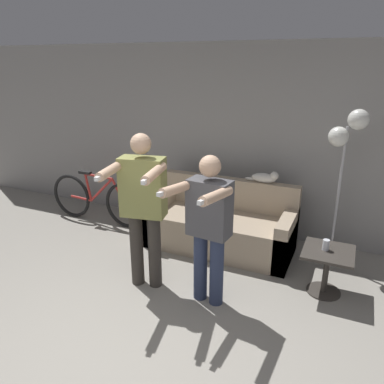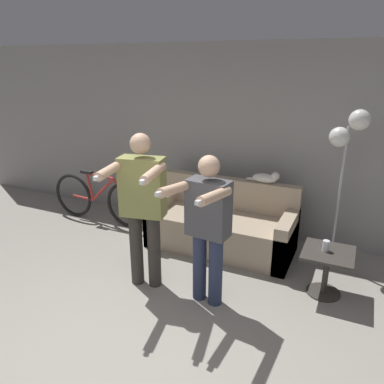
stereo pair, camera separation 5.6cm
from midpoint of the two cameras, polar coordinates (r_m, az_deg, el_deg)
ground_plane at (r=3.41m, az=-11.04°, el=-24.69°), size 16.00×16.00×0.00m
wall_back at (r=5.24m, az=7.41°, el=7.60°), size 10.00×0.05×2.60m
couch at (r=4.95m, az=4.84°, el=-5.32°), size 1.87×0.81×0.88m
person_left at (r=3.88m, az=-7.18°, el=-1.49°), size 0.61×0.75×1.69m
person_right at (r=3.60m, az=2.75°, el=-4.66°), size 0.53×0.71×1.54m
cat at (r=4.86m, az=11.56°, el=2.13°), size 0.44×0.11×0.16m
floor_lamp at (r=4.51m, az=22.95°, el=7.28°), size 0.40×0.25×1.87m
side_table at (r=4.21m, az=20.25°, el=-10.15°), size 0.51×0.51×0.50m
cup at (r=4.14m, az=20.09°, el=-7.70°), size 0.07×0.07×0.11m
bicycle at (r=5.86m, az=-13.71°, el=-1.06°), size 1.71×0.07×0.79m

